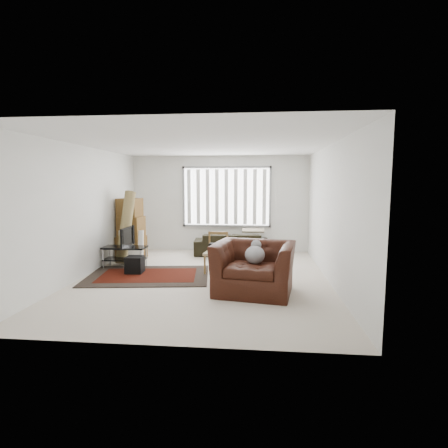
% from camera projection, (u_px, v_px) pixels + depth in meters
% --- Properties ---
extents(room, '(6.00, 6.02, 2.71)m').
position_uv_depth(room, '(208.00, 192.00, 7.44)').
color(room, beige).
rests_on(room, ground).
extents(persian_rug, '(2.67, 1.96, 0.02)m').
position_uv_depth(persian_rug, '(148.00, 276.00, 7.31)').
color(persian_rug, black).
rests_on(persian_rug, ground).
extents(tv_stand, '(0.98, 0.44, 0.49)m').
position_uv_depth(tv_stand, '(125.00, 252.00, 8.03)').
color(tv_stand, black).
rests_on(tv_stand, ground).
extents(tv, '(0.10, 0.79, 0.45)m').
position_uv_depth(tv, '(124.00, 237.00, 7.98)').
color(tv, black).
rests_on(tv, tv_stand).
extents(subwoofer, '(0.37, 0.37, 0.35)m').
position_uv_depth(subwoofer, '(135.00, 264.00, 7.51)').
color(subwoofer, black).
rests_on(subwoofer, persian_rug).
extents(moving_boxes, '(0.69, 0.64, 1.55)m').
position_uv_depth(moving_boxes, '(131.00, 231.00, 8.95)').
color(moving_boxes, brown).
rests_on(moving_boxes, ground).
extents(white_flatpack, '(0.62, 0.29, 0.77)m').
position_uv_depth(white_flatpack, '(131.00, 246.00, 8.71)').
color(white_flatpack, silver).
rests_on(white_flatpack, ground).
extents(rolled_rug, '(0.40, 0.82, 1.76)m').
position_uv_depth(rolled_rug, '(126.00, 227.00, 8.45)').
color(rolled_rug, olive).
rests_on(rolled_rug, ground).
extents(sofa, '(2.08, 1.06, 0.77)m').
position_uv_depth(sofa, '(232.00, 240.00, 9.49)').
color(sofa, black).
rests_on(sofa, ground).
extents(side_chair, '(0.52, 0.52, 0.88)m').
position_uv_depth(side_chair, '(216.00, 251.00, 7.52)').
color(side_chair, tan).
rests_on(side_chair, ground).
extents(armchair, '(1.56, 1.41, 1.02)m').
position_uv_depth(armchair, '(254.00, 264.00, 6.20)').
color(armchair, '#34130A').
rests_on(armchair, ground).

